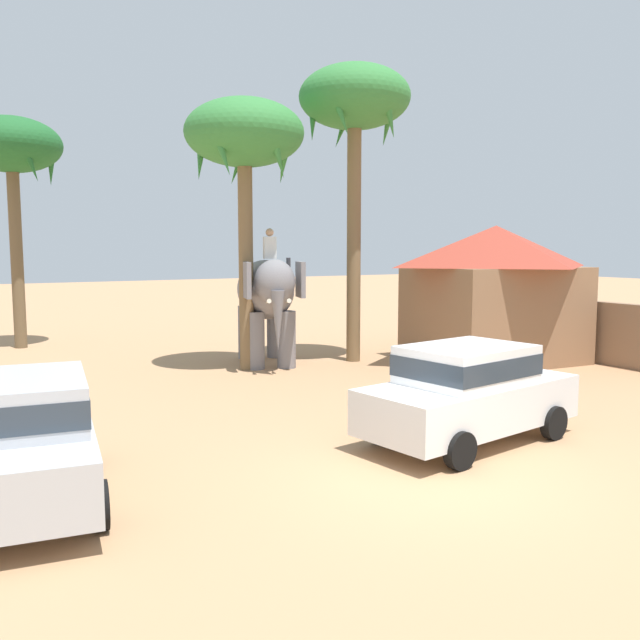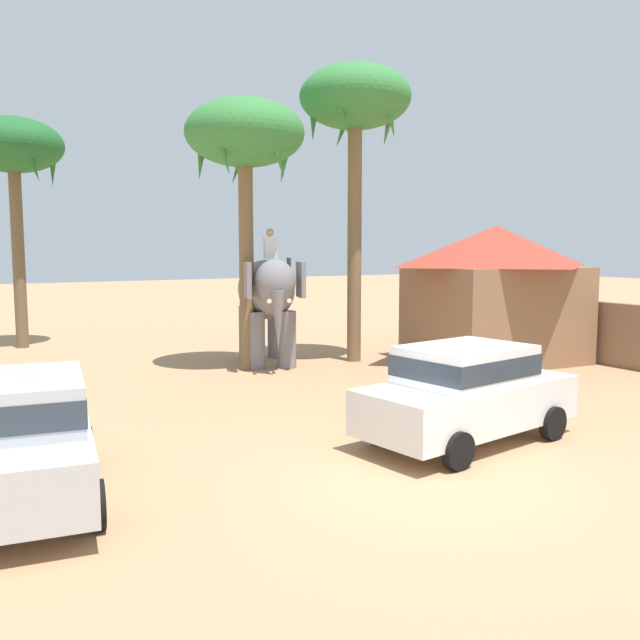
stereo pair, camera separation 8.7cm
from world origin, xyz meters
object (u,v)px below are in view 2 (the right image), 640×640
at_px(car_parked_far_side, 21,434).
at_px(palm_tree_behind_elephant, 245,140).
at_px(palm_tree_near_hut, 355,106).
at_px(palm_tree_left_of_road, 13,151).
at_px(elephant_with_mahout, 267,296).
at_px(roadside_hut, 495,290).
at_px(car_sedan_foreground, 467,390).

height_order(car_parked_far_side, palm_tree_behind_elephant, palm_tree_behind_elephant).
distance_m(palm_tree_near_hut, palm_tree_left_of_road, 11.40).
height_order(palm_tree_behind_elephant, palm_tree_left_of_road, palm_tree_left_of_road).
relative_size(elephant_with_mahout, roadside_hut, 0.75).
height_order(elephant_with_mahout, palm_tree_near_hut, palm_tree_near_hut).
distance_m(car_sedan_foreground, roadside_hut, 8.77).
bearing_deg(roadside_hut, palm_tree_behind_elephant, 161.09).
bearing_deg(roadside_hut, palm_tree_left_of_road, 140.38).
height_order(palm_tree_behind_elephant, palm_tree_near_hut, palm_tree_near_hut).
bearing_deg(car_parked_far_side, palm_tree_near_hut, 36.17).
bearing_deg(roadside_hut, elephant_with_mahout, 154.95).
relative_size(palm_tree_behind_elephant, roadside_hut, 1.36).
height_order(elephant_with_mahout, roadside_hut, roadside_hut).
xyz_separation_m(elephant_with_mahout, palm_tree_behind_elephant, (-0.84, -0.47, 4.23)).
bearing_deg(elephant_with_mahout, palm_tree_left_of_road, 129.73).
xyz_separation_m(car_sedan_foreground, palm_tree_behind_elephant, (-0.52, 8.25, 5.29)).
bearing_deg(elephant_with_mahout, roadside_hut, -25.05).
distance_m(elephant_with_mahout, palm_tree_left_of_road, 10.17).
xyz_separation_m(palm_tree_behind_elephant, palm_tree_left_of_road, (-4.98, 7.48, 0.28)).
height_order(palm_tree_behind_elephant, roadside_hut, palm_tree_behind_elephant).
xyz_separation_m(car_sedan_foreground, palm_tree_left_of_road, (-5.50, 15.73, 5.57)).
bearing_deg(car_parked_far_side, car_sedan_foreground, -6.84).
bearing_deg(palm_tree_near_hut, palm_tree_left_of_road, 136.84).
relative_size(car_sedan_foreground, palm_tree_left_of_road, 0.57).
height_order(car_sedan_foreground, elephant_with_mahout, elephant_with_mahout).
relative_size(car_sedan_foreground, roadside_hut, 0.80).
xyz_separation_m(elephant_with_mahout, palm_tree_near_hut, (2.46, -0.76, 5.38)).
distance_m(car_parked_far_side, palm_tree_near_hut, 13.68).
bearing_deg(car_parked_far_side, elephant_with_mahout, 47.29).
distance_m(car_sedan_foreground, car_parked_far_side, 7.00).
relative_size(car_parked_far_side, palm_tree_behind_elephant, 0.59).
bearing_deg(palm_tree_behind_elephant, palm_tree_left_of_road, 123.68).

